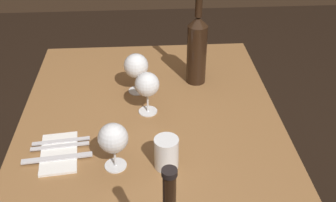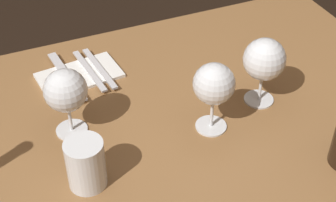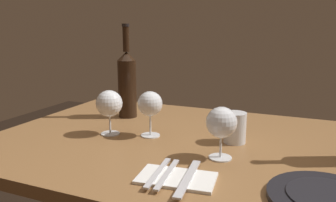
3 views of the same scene
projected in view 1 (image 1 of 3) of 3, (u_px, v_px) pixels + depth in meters
dining_table at (152, 155)px, 1.39m from camera, size 1.30×0.90×0.74m
wine_glass_left at (136, 66)px, 1.50m from camera, size 0.09×0.09×0.16m
wine_glass_right at (113, 139)px, 1.16m from camera, size 0.09×0.09×0.15m
wine_glass_centre at (147, 85)px, 1.38m from camera, size 0.09×0.09×0.16m
wine_bottle at (197, 48)px, 1.54m from camera, size 0.08×0.08×0.38m
water_tumbler at (166, 154)px, 1.19m from camera, size 0.07×0.07×0.10m
folded_napkin at (59, 153)px, 1.26m from camera, size 0.20×0.13×0.01m
fork_inner at (60, 146)px, 1.27m from camera, size 0.03×0.18×0.00m
fork_outer at (61, 141)px, 1.29m from camera, size 0.03×0.18×0.00m
table_knife at (57, 158)px, 1.23m from camera, size 0.04×0.21×0.00m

